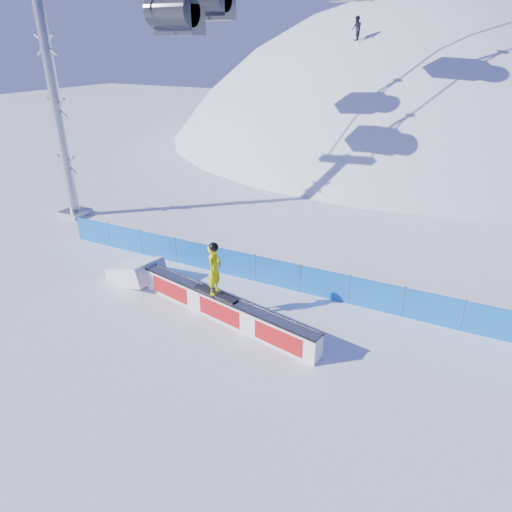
% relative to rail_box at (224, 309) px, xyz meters
% --- Properties ---
extents(ground, '(160.00, 160.00, 0.00)m').
position_rel_rail_box_xyz_m(ground, '(0.67, -1.37, -0.47)').
color(ground, white).
rests_on(ground, ground).
extents(snow_hill, '(64.00, 64.00, 64.00)m').
position_rel_rail_box_xyz_m(snow_hill, '(0.67, 40.63, -18.47)').
color(snow_hill, white).
rests_on(snow_hill, ground).
extents(safety_fence, '(22.05, 0.05, 1.30)m').
position_rel_rail_box_xyz_m(safety_fence, '(0.67, 3.13, 0.13)').
color(safety_fence, blue).
rests_on(safety_fence, ground).
extents(rail_box, '(7.87, 2.12, 0.95)m').
position_rel_rail_box_xyz_m(rail_box, '(0.00, 0.00, 0.00)').
color(rail_box, white).
rests_on(rail_box, ground).
extents(snow_ramp, '(2.66, 1.96, 1.50)m').
position_rel_rail_box_xyz_m(snow_ramp, '(-4.85, 0.99, -0.47)').
color(snow_ramp, white).
rests_on(snow_ramp, ground).
extents(snowboarder, '(1.94, 0.72, 1.99)m').
position_rel_rail_box_xyz_m(snowboarder, '(-0.37, 0.07, 1.46)').
color(snowboarder, black).
rests_on(snowboarder, rail_box).
extents(distant_skiers, '(16.05, 11.39, 7.42)m').
position_rel_rail_box_xyz_m(distant_skiers, '(3.07, 29.13, 10.92)').
color(distant_skiers, black).
rests_on(distant_skiers, ground).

